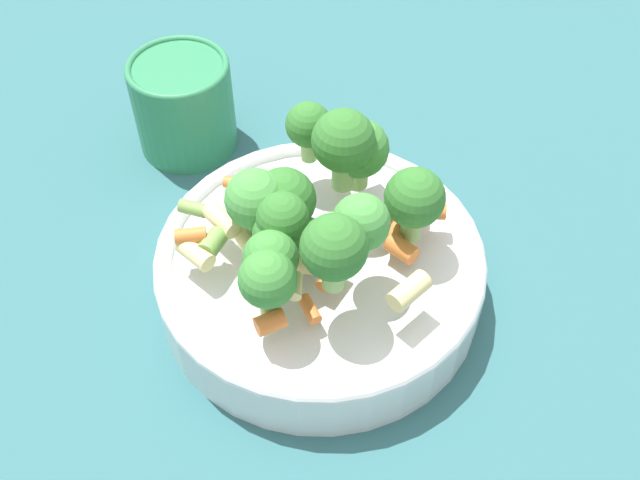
{
  "coord_description": "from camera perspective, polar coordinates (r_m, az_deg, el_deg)",
  "views": [
    {
      "loc": [
        0.04,
        -0.35,
        0.47
      ],
      "look_at": [
        0.0,
        0.0,
        0.06
      ],
      "focal_mm": 42.0,
      "sensor_mm": 36.0,
      "label": 1
    }
  ],
  "objects": [
    {
      "name": "cup",
      "position": [
        0.69,
        -10.36,
        10.18
      ],
      "size": [
        0.09,
        0.09,
        0.09
      ],
      "color": "#2D7F51",
      "rests_on": "ground_plane"
    },
    {
      "name": "ground_plane",
      "position": [
        0.59,
        -0.0,
        -3.96
      ],
      "size": [
        3.0,
        3.0,
        0.0
      ],
      "primitive_type": "plane",
      "color": "#2D6066"
    },
    {
      "name": "pasta_salad",
      "position": [
        0.51,
        -0.38,
        2.64
      ],
      "size": [
        0.19,
        0.2,
        0.09
      ],
      "color": "#8CB766",
      "rests_on": "bowl"
    },
    {
      "name": "bowl",
      "position": [
        0.57,
        -0.0,
        -2.3
      ],
      "size": [
        0.25,
        0.25,
        0.05
      ],
      "color": "silver",
      "rests_on": "ground_plane"
    }
  ]
}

